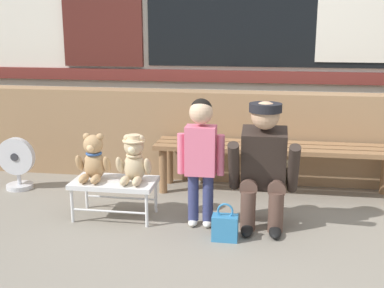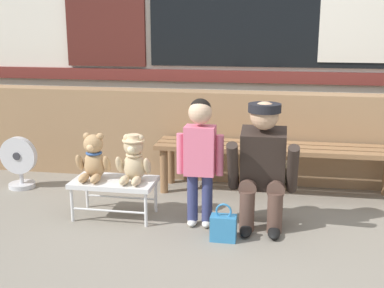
{
  "view_description": "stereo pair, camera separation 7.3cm",
  "coord_description": "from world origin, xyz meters",
  "px_view_note": "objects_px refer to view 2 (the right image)",
  "views": [
    {
      "loc": [
        0.05,
        -3.21,
        1.48
      ],
      "look_at": [
        -0.55,
        0.55,
        0.55
      ],
      "focal_mm": 46.49,
      "sensor_mm": 36.0,
      "label": 1
    },
    {
      "loc": [
        0.13,
        -3.19,
        1.48
      ],
      "look_at": [
        -0.55,
        0.55,
        0.55
      ],
      "focal_mm": 46.49,
      "sensor_mm": 36.0,
      "label": 2
    }
  ],
  "objects_px": {
    "small_display_bench": "(114,184)",
    "teddy_bear_with_hat": "(134,159)",
    "teddy_bear_plain": "(93,158)",
    "handbag_on_ground": "(223,227)",
    "wooden_bench_long": "(276,153)",
    "adult_crouching": "(264,165)",
    "floor_fan": "(19,163)",
    "child_standing": "(200,149)"
  },
  "relations": [
    {
      "from": "wooden_bench_long",
      "to": "small_display_bench",
      "type": "bearing_deg",
      "value": -147.9
    },
    {
      "from": "teddy_bear_with_hat",
      "to": "floor_fan",
      "type": "distance_m",
      "value": 1.36
    },
    {
      "from": "teddy_bear_with_hat",
      "to": "child_standing",
      "type": "xyz_separation_m",
      "value": [
        0.52,
        -0.05,
        0.12
      ]
    },
    {
      "from": "teddy_bear_plain",
      "to": "child_standing",
      "type": "height_order",
      "value": "child_standing"
    },
    {
      "from": "teddy_bear_plain",
      "to": "handbag_on_ground",
      "type": "xyz_separation_m",
      "value": [
        1.04,
        -0.29,
        -0.37
      ]
    },
    {
      "from": "small_display_bench",
      "to": "floor_fan",
      "type": "distance_m",
      "value": 1.2
    },
    {
      "from": "floor_fan",
      "to": "small_display_bench",
      "type": "bearing_deg",
      "value": -25.41
    },
    {
      "from": "wooden_bench_long",
      "to": "floor_fan",
      "type": "relative_size",
      "value": 4.37
    },
    {
      "from": "wooden_bench_long",
      "to": "floor_fan",
      "type": "bearing_deg",
      "value": -173.78
    },
    {
      "from": "wooden_bench_long",
      "to": "teddy_bear_plain",
      "type": "height_order",
      "value": "teddy_bear_plain"
    },
    {
      "from": "wooden_bench_long",
      "to": "teddy_bear_with_hat",
      "type": "distance_m",
      "value": 1.31
    },
    {
      "from": "teddy_bear_plain",
      "to": "child_standing",
      "type": "distance_m",
      "value": 0.85
    },
    {
      "from": "handbag_on_ground",
      "to": "teddy_bear_plain",
      "type": "bearing_deg",
      "value": 164.68
    },
    {
      "from": "teddy_bear_with_hat",
      "to": "child_standing",
      "type": "height_order",
      "value": "child_standing"
    },
    {
      "from": "handbag_on_ground",
      "to": "child_standing",
      "type": "bearing_deg",
      "value": 131.2
    },
    {
      "from": "teddy_bear_plain",
      "to": "floor_fan",
      "type": "height_order",
      "value": "teddy_bear_plain"
    },
    {
      "from": "small_display_bench",
      "to": "floor_fan",
      "type": "xyz_separation_m",
      "value": [
        -1.08,
        0.51,
        -0.03
      ]
    },
    {
      "from": "adult_crouching",
      "to": "handbag_on_ground",
      "type": "bearing_deg",
      "value": -132.56
    },
    {
      "from": "child_standing",
      "to": "handbag_on_ground",
      "type": "relative_size",
      "value": 3.52
    },
    {
      "from": "teddy_bear_plain",
      "to": "floor_fan",
      "type": "bearing_deg",
      "value": 150.92
    },
    {
      "from": "teddy_bear_with_hat",
      "to": "adult_crouching",
      "type": "distance_m",
      "value": 0.98
    },
    {
      "from": "wooden_bench_long",
      "to": "teddy_bear_plain",
      "type": "xyz_separation_m",
      "value": [
        -1.38,
        -0.76,
        0.09
      ]
    },
    {
      "from": "teddy_bear_plain",
      "to": "adult_crouching",
      "type": "distance_m",
      "value": 1.3
    },
    {
      "from": "teddy_bear_plain",
      "to": "teddy_bear_with_hat",
      "type": "bearing_deg",
      "value": 0.13
    },
    {
      "from": "child_standing",
      "to": "handbag_on_ground",
      "type": "distance_m",
      "value": 0.59
    },
    {
      "from": "small_display_bench",
      "to": "floor_fan",
      "type": "relative_size",
      "value": 1.33
    },
    {
      "from": "small_display_bench",
      "to": "teddy_bear_plain",
      "type": "xyz_separation_m",
      "value": [
        -0.16,
        0.0,
        0.2
      ]
    },
    {
      "from": "teddy_bear_plain",
      "to": "teddy_bear_with_hat",
      "type": "xyz_separation_m",
      "value": [
        0.32,
        0.0,
        0.01
      ]
    },
    {
      "from": "wooden_bench_long",
      "to": "child_standing",
      "type": "height_order",
      "value": "child_standing"
    },
    {
      "from": "wooden_bench_long",
      "to": "child_standing",
      "type": "distance_m",
      "value": 1.0
    },
    {
      "from": "small_display_bench",
      "to": "teddy_bear_with_hat",
      "type": "distance_m",
      "value": 0.26
    },
    {
      "from": "small_display_bench",
      "to": "teddy_bear_plain",
      "type": "relative_size",
      "value": 1.76
    },
    {
      "from": "wooden_bench_long",
      "to": "adult_crouching",
      "type": "xyz_separation_m",
      "value": [
        -0.07,
        -0.77,
        0.11
      ]
    },
    {
      "from": "adult_crouching",
      "to": "wooden_bench_long",
      "type": "bearing_deg",
      "value": 84.49
    },
    {
      "from": "teddy_bear_plain",
      "to": "child_standing",
      "type": "bearing_deg",
      "value": -3.53
    },
    {
      "from": "wooden_bench_long",
      "to": "teddy_bear_plain",
      "type": "relative_size",
      "value": 5.78
    },
    {
      "from": "small_display_bench",
      "to": "handbag_on_ground",
      "type": "relative_size",
      "value": 2.35
    },
    {
      "from": "child_standing",
      "to": "handbag_on_ground",
      "type": "height_order",
      "value": "child_standing"
    },
    {
      "from": "teddy_bear_with_hat",
      "to": "handbag_on_ground",
      "type": "xyz_separation_m",
      "value": [
        0.72,
        -0.29,
        -0.38
      ]
    },
    {
      "from": "teddy_bear_plain",
      "to": "child_standing",
      "type": "xyz_separation_m",
      "value": [
        0.84,
        -0.05,
        0.13
      ]
    },
    {
      "from": "teddy_bear_with_hat",
      "to": "floor_fan",
      "type": "relative_size",
      "value": 0.76
    },
    {
      "from": "teddy_bear_with_hat",
      "to": "child_standing",
      "type": "distance_m",
      "value": 0.54
    }
  ]
}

